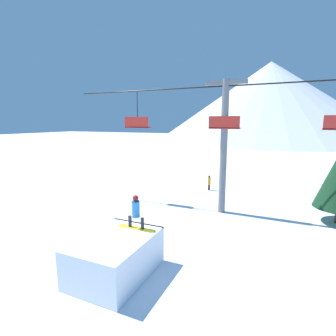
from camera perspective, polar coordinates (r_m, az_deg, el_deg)
name	(u,v)px	position (r m, az deg, el deg)	size (l,w,h in m)	color
ground_plane	(121,267)	(10.94, -10.28, -20.50)	(220.00, 220.00, 0.00)	white
mountain_ridge	(269,102)	(86.76, 21.15, 13.32)	(66.47, 66.47, 23.00)	silver
snow_ramp	(116,256)	(10.20, -11.30, -18.34)	(2.33, 3.25, 1.43)	white
snowboarder	(136,212)	(10.30, -7.01, -9.57)	(1.59, 0.30, 1.34)	yellow
chairlift	(224,134)	(15.92, 12.11, 7.19)	(20.84, 0.44, 7.95)	slate
distant_skier	(209,182)	(21.65, 8.95, -3.07)	(0.24, 0.24, 1.23)	black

